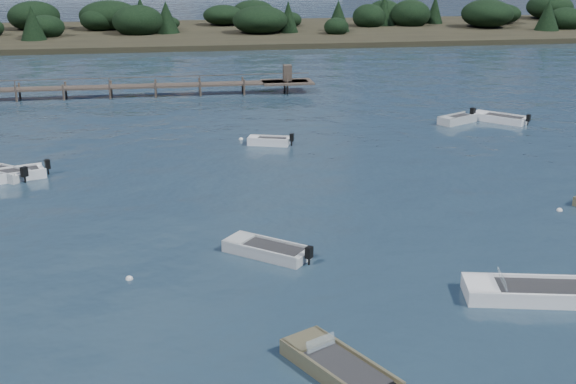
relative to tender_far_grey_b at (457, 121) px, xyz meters
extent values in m
plane|color=#172736|center=(-15.57, 27.68, -0.18)|extent=(400.00, 400.00, 0.00)
cube|color=#A9AFB0|center=(-0.01, -0.01, -0.07)|extent=(3.59, 2.76, 0.78)
cube|color=#A9AFB0|center=(-1.14, -0.61, 0.39)|extent=(1.28, 1.44, 0.16)
cube|color=#252527|center=(0.23, 0.12, 0.30)|extent=(2.52, 2.02, 0.13)
cube|color=#A9AFB0|center=(0.27, -0.54, 0.39)|extent=(3.02, 1.70, 0.16)
cube|color=#A9AFB0|center=(-0.29, 0.53, 0.39)|extent=(3.02, 1.70, 0.16)
cube|color=black|center=(1.69, 0.90, 0.52)|extent=(0.46, 0.48, 0.62)
cylinder|color=black|center=(1.69, 0.90, -0.01)|extent=(0.15, 0.15, 0.62)
cube|color=white|center=(-8.96, -30.33, -0.07)|extent=(5.54, 3.07, 0.76)
cube|color=white|center=(-10.90, -29.89, 0.37)|extent=(1.61, 2.00, 0.15)
cube|color=#252527|center=(-8.55, -30.42, 0.29)|extent=(3.82, 2.32, 0.13)
cube|color=white|center=(-9.16, -31.23, 0.37)|extent=(5.13, 1.28, 0.15)
cube|color=white|center=(-8.76, -29.44, 0.37)|extent=(5.13, 1.28, 0.15)
cube|color=silver|center=(-10.08, -30.08, 0.63)|extent=(0.48, 1.42, 0.46)
cube|color=#A9AFB0|center=(-18.92, -24.27, -0.09)|extent=(4.09, 3.76, 0.67)
cube|color=#A9AFB0|center=(-20.10, -23.30, 0.31)|extent=(1.63, 1.69, 0.13)
cube|color=#252527|center=(-18.67, -24.48, 0.23)|extent=(2.90, 2.70, 0.12)
cube|color=#A9AFB0|center=(-19.37, -24.82, 0.31)|extent=(3.19, 2.66, 0.13)
cube|color=#A9AFB0|center=(-18.46, -23.73, 0.31)|extent=(3.19, 2.66, 0.13)
cube|color=black|center=(-17.20, -25.70, 0.42)|extent=(0.42, 0.42, 0.53)
cylinder|color=black|center=(-17.20, -25.70, -0.04)|extent=(0.14, 0.14, 0.53)
cube|color=#A9AFB0|center=(-33.52, -9.79, -0.07)|extent=(3.57, 3.29, 0.76)
cube|color=#252527|center=(-33.31, -9.97, 0.28)|extent=(2.54, 2.37, 0.13)
cube|color=#A9AFB0|center=(-33.11, -9.29, 0.37)|extent=(2.76, 2.30, 0.15)
cube|color=black|center=(-32.00, -11.04, 0.50)|extent=(0.47, 0.48, 0.60)
cylinder|color=black|center=(-32.00, -11.04, -0.02)|extent=(0.15, 0.15, 0.60)
cube|color=white|center=(3.63, 0.00, -0.08)|extent=(4.30, 4.38, 0.70)
cube|color=white|center=(2.48, 1.21, 0.33)|extent=(1.86, 1.85, 0.14)
cube|color=#252527|center=(3.88, -0.25, 0.25)|extent=(3.07, 3.12, 0.12)
cube|color=white|center=(3.05, -0.56, 0.33)|extent=(3.13, 3.26, 0.14)
cube|color=white|center=(4.22, 0.56, 0.33)|extent=(3.13, 3.26, 0.14)
cube|color=black|center=(5.30, -1.75, 0.45)|extent=(0.44, 0.44, 0.55)
cylinder|color=black|center=(5.30, -1.75, -0.03)|extent=(0.14, 0.14, 0.55)
cube|color=white|center=(-16.16, -4.43, -0.08)|extent=(3.19, 2.08, 0.69)
cube|color=white|center=(-17.23, -4.06, 0.32)|extent=(1.02, 1.24, 0.14)
cube|color=#252527|center=(-15.94, -4.50, 0.24)|extent=(2.21, 1.55, 0.12)
cube|color=white|center=(-16.33, -4.93, 0.32)|extent=(2.85, 1.06, 0.14)
cube|color=white|center=(-15.99, -3.92, 0.32)|extent=(2.85, 1.06, 0.14)
cube|color=black|center=(-14.55, -4.97, 0.44)|extent=(0.37, 0.41, 0.54)
cylinder|color=black|center=(-14.55, -4.97, -0.03)|extent=(0.13, 0.13, 0.54)
cube|color=white|center=(-33.03, -10.27, -0.08)|extent=(4.41, 2.87, 0.75)
cube|color=#252527|center=(-32.72, -10.16, 0.28)|extent=(3.06, 2.13, 0.13)
cube|color=white|center=(-32.78, -10.96, 0.36)|extent=(3.92, 1.51, 0.15)
cube|color=white|center=(-33.27, -9.59, 0.36)|extent=(3.92, 1.51, 0.15)
cube|color=black|center=(-30.87, -9.50, 0.49)|extent=(0.40, 0.44, 0.59)
cylinder|color=black|center=(-30.87, -9.50, -0.02)|extent=(0.14, 0.14, 0.59)
cube|color=#696346|center=(-17.85, -34.53, -0.09)|extent=(3.53, 4.75, 0.68)
cube|color=#696346|center=(-18.63, -33.02, 0.31)|extent=(1.82, 1.64, 0.14)
cube|color=#252527|center=(-17.68, -34.85, 0.24)|extent=(2.58, 3.32, 0.12)
cube|color=#696346|center=(-18.53, -34.89, 0.31)|extent=(2.16, 4.04, 0.14)
cube|color=#696346|center=(-17.16, -34.18, 0.31)|extent=(2.16, 4.04, 0.14)
cube|color=silver|center=(-18.30, -33.66, 0.55)|extent=(1.13, 0.68, 0.41)
sphere|color=silver|center=(-25.10, -25.94, -0.18)|extent=(0.32, 0.32, 0.32)
sphere|color=silver|center=(-2.43, -20.86, -0.18)|extent=(0.32, 0.32, 0.32)
sphere|color=silver|center=(-18.01, -2.61, -0.18)|extent=(0.32, 0.32, 0.32)
cube|color=#493E35|center=(-11.57, 15.68, 0.82)|extent=(5.00, 3.20, 0.18)
cube|color=#493E35|center=(-11.57, 15.68, 1.72)|extent=(0.80, 0.80, 1.60)
cylinder|color=#493E35|center=(-37.30, 14.83, 0.22)|extent=(0.20, 0.20, 2.20)
cylinder|color=#493E35|center=(-37.30, 16.54, 0.22)|extent=(0.20, 0.20, 2.20)
cylinder|color=#493E35|center=(-33.03, 14.83, 0.22)|extent=(0.20, 0.20, 2.20)
cylinder|color=#493E35|center=(-33.03, 16.54, 0.22)|extent=(0.20, 0.20, 2.20)
cylinder|color=#493E35|center=(-28.77, 14.83, 0.22)|extent=(0.20, 0.20, 2.20)
cylinder|color=#493E35|center=(-28.77, 16.54, 0.22)|extent=(0.20, 0.20, 2.20)
cylinder|color=#493E35|center=(-24.50, 14.83, 0.22)|extent=(0.20, 0.20, 2.20)
cylinder|color=#493E35|center=(-24.50, 16.54, 0.22)|extent=(0.20, 0.20, 2.20)
cylinder|color=#493E35|center=(-20.23, 14.83, 0.22)|extent=(0.20, 0.20, 2.20)
cylinder|color=#493E35|center=(-20.23, 16.54, 0.22)|extent=(0.20, 0.20, 2.20)
cylinder|color=#493E35|center=(-15.97, 14.83, 0.22)|extent=(0.20, 0.20, 2.20)
cylinder|color=#493E35|center=(-15.97, 16.54, 0.22)|extent=(0.20, 0.20, 2.20)
cylinder|color=#493E35|center=(-11.70, 14.83, 0.22)|extent=(0.20, 0.20, 2.20)
cylinder|color=#493E35|center=(-11.70, 16.54, 0.22)|extent=(0.20, 0.20, 2.20)
cube|color=black|center=(9.43, 67.68, -0.18)|extent=(190.00, 40.00, 1.60)
ellipsoid|color=black|center=(9.43, 67.68, 2.62)|extent=(180.50, 36.00, 4.40)
camera|label=1|loc=(-22.83, -54.83, 13.21)|focal=45.00mm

